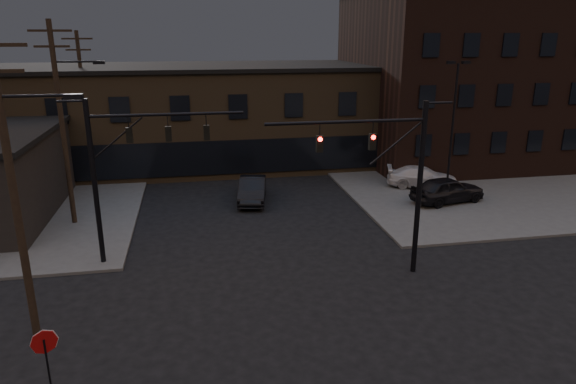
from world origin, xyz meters
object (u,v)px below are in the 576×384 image
Objects in this scene: parked_car_lot_a at (447,190)px; parked_car_lot_b at (422,177)px; traffic_signal_near at (396,171)px; stop_sign at (45,350)px; car_crossing at (252,190)px; traffic_signal_far at (121,163)px.

parked_car_lot_b is (-0.07, 3.65, -0.12)m from parked_car_lot_a.
stop_sign is at bearing -154.10° from traffic_signal_near.
parked_car_lot_a is at bearing -3.50° from car_crossing.
stop_sign is (-1.28, -9.99, -3.17)m from traffic_signal_far.
traffic_signal_near is 1.60× the size of parked_car_lot_b.
car_crossing is at bearing 111.54° from parked_car_lot_b.
traffic_signal_far is 21.88m from parked_car_lot_b.
traffic_signal_far is 1.61× the size of parked_car_lot_a.
parked_car_lot_a is at bearing -160.59° from parked_car_lot_b.
stop_sign is at bearing 151.03° from parked_car_lot_b.
parked_car_lot_a is 0.99× the size of parked_car_lot_b.
stop_sign is (-13.36, -6.49, -3.09)m from traffic_signal_near.
traffic_signal_far is (-12.07, 3.50, 0.08)m from traffic_signal_near.
car_crossing is (-12.41, -0.70, -0.08)m from parked_car_lot_b.
traffic_signal_near is 3.23× the size of stop_sign.
traffic_signal_near is 12.32m from parked_car_lot_a.
stop_sign reaches higher than parked_car_lot_b.
parked_car_lot_b is at bearing 42.71° from stop_sign.
traffic_signal_far reaches higher than parked_car_lot_a.
traffic_signal_far is at bearing 133.51° from parked_car_lot_b.
traffic_signal_near is at bearing -16.17° from traffic_signal_far.
traffic_signal_near is 1.00× the size of traffic_signal_far.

